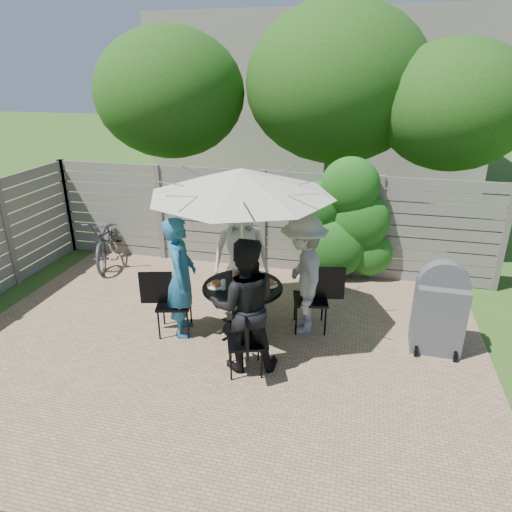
% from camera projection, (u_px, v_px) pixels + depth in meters
% --- Properties ---
extents(backyard_envelope, '(60.00, 60.00, 5.00)m').
position_uv_depth(backyard_envelope, '(317.00, 98.00, 14.11)').
color(backyard_envelope, '#32591B').
rests_on(backyard_envelope, ground).
extents(patio_table, '(1.36, 1.36, 0.72)m').
position_uv_depth(patio_table, '(243.00, 299.00, 6.34)').
color(patio_table, black).
rests_on(patio_table, ground).
extents(umbrella, '(2.99, 2.99, 2.33)m').
position_uv_depth(umbrella, '(241.00, 182.00, 5.70)').
color(umbrella, silver).
rests_on(umbrella, ground).
extents(chair_back, '(0.56, 0.73, 0.95)m').
position_uv_depth(chair_back, '(241.00, 283.00, 7.31)').
color(chair_back, black).
rests_on(chair_back, ground).
extents(person_back, '(0.96, 0.77, 1.72)m').
position_uv_depth(person_back, '(241.00, 253.00, 6.97)').
color(person_back, silver).
rests_on(person_back, ground).
extents(chair_left, '(0.72, 0.56, 0.94)m').
position_uv_depth(chair_left, '(174.00, 315.00, 6.38)').
color(chair_left, black).
rests_on(chair_left, ground).
extents(person_left, '(0.57, 0.71, 1.71)m').
position_uv_depth(person_left, '(181.00, 278.00, 6.16)').
color(person_left, '#21628F').
rests_on(person_left, ground).
extents(chair_front, '(0.54, 0.67, 0.87)m').
position_uv_depth(chair_front, '(245.00, 354.00, 5.54)').
color(chair_front, black).
rests_on(chair_front, ground).
extents(person_front, '(0.98, 0.86, 1.71)m').
position_uv_depth(person_front, '(244.00, 306.00, 5.44)').
color(person_front, black).
rests_on(person_front, ground).
extents(chair_right, '(0.73, 0.55, 0.97)m').
position_uv_depth(chair_right, '(311.00, 311.00, 6.47)').
color(chair_right, black).
rests_on(chair_right, ground).
extents(person_right, '(0.93, 1.24, 1.72)m').
position_uv_depth(person_right, '(303.00, 275.00, 6.25)').
color(person_right, '#9C9B97').
rests_on(person_right, ground).
extents(plate_back, '(0.26, 0.26, 0.06)m').
position_uv_depth(plate_back, '(242.00, 273.00, 6.58)').
color(plate_back, white).
rests_on(plate_back, patio_table).
extents(plate_left, '(0.26, 0.26, 0.06)m').
position_uv_depth(plate_left, '(216.00, 285.00, 6.23)').
color(plate_left, white).
rests_on(plate_left, patio_table).
extents(plate_front, '(0.26, 0.26, 0.06)m').
position_uv_depth(plate_front, '(243.00, 296.00, 5.92)').
color(plate_front, white).
rests_on(plate_front, patio_table).
extents(plate_right, '(0.26, 0.26, 0.06)m').
position_uv_depth(plate_right, '(269.00, 283.00, 6.27)').
color(plate_right, white).
rests_on(plate_right, patio_table).
extents(glass_back, '(0.07, 0.07, 0.14)m').
position_uv_depth(glass_back, '(235.00, 273.00, 6.47)').
color(glass_back, silver).
rests_on(glass_back, patio_table).
extents(glass_left, '(0.07, 0.07, 0.14)m').
position_uv_depth(glass_left, '(223.00, 285.00, 6.12)').
color(glass_left, silver).
rests_on(glass_left, patio_table).
extents(glass_front, '(0.07, 0.07, 0.14)m').
position_uv_depth(glass_front, '(251.00, 289.00, 6.00)').
color(glass_front, silver).
rests_on(glass_front, patio_table).
extents(glass_right, '(0.07, 0.07, 0.14)m').
position_uv_depth(glass_right, '(261.00, 277.00, 6.34)').
color(glass_right, silver).
rests_on(glass_right, patio_table).
extents(syrup_jug, '(0.09, 0.09, 0.16)m').
position_uv_depth(syrup_jug, '(238.00, 279.00, 6.27)').
color(syrup_jug, '#59280C').
rests_on(syrup_jug, patio_table).
extents(coffee_cup, '(0.08, 0.08, 0.12)m').
position_uv_depth(coffee_cup, '(249.00, 275.00, 6.44)').
color(coffee_cup, '#C6B293').
rests_on(coffee_cup, patio_table).
extents(bicycle, '(1.16, 1.88, 0.93)m').
position_uv_depth(bicycle, '(108.00, 239.00, 8.67)').
color(bicycle, '#333338').
rests_on(bicycle, ground).
extents(bbq_grill, '(0.63, 0.49, 1.27)m').
position_uv_depth(bbq_grill, '(439.00, 311.00, 5.90)').
color(bbq_grill, '#515155').
rests_on(bbq_grill, ground).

